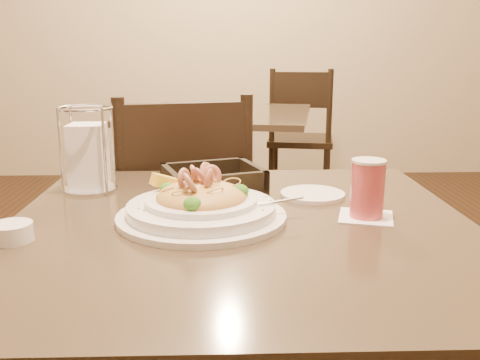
{
  "coord_description": "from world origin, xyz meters",
  "views": [
    {
      "loc": [
        -0.03,
        -0.97,
        1.06
      ],
      "look_at": [
        0.0,
        0.02,
        0.81
      ],
      "focal_mm": 40.0,
      "sensor_mm": 36.0,
      "label": 1
    }
  ],
  "objects_px": {
    "dining_chair_near": "(181,229)",
    "pasta_bowl": "(201,205)",
    "butter_ramekin": "(12,232)",
    "dining_chair_far": "(300,135)",
    "bread_basket": "(213,183)",
    "napkin_caddy": "(88,155)",
    "main_table": "(240,332)",
    "background_table": "(222,155)",
    "drink_glass": "(367,189)",
    "side_plate": "(313,194)"
  },
  "relations": [
    {
      "from": "pasta_bowl",
      "to": "side_plate",
      "type": "bearing_deg",
      "value": 33.09
    },
    {
      "from": "dining_chair_near",
      "to": "pasta_bowl",
      "type": "distance_m",
      "value": 0.68
    },
    {
      "from": "pasta_bowl",
      "to": "drink_glass",
      "type": "height_order",
      "value": "drink_glass"
    },
    {
      "from": "butter_ramekin",
      "to": "drink_glass",
      "type": "bearing_deg",
      "value": 9.64
    },
    {
      "from": "dining_chair_far",
      "to": "background_table",
      "type": "bearing_deg",
      "value": 63.01
    },
    {
      "from": "pasta_bowl",
      "to": "napkin_caddy",
      "type": "xyz_separation_m",
      "value": [
        -0.27,
        0.23,
        0.05
      ]
    },
    {
      "from": "dining_chair_near",
      "to": "butter_ramekin",
      "type": "distance_m",
      "value": 0.81
    },
    {
      "from": "background_table",
      "to": "bread_basket",
      "type": "bearing_deg",
      "value": -90.59
    },
    {
      "from": "dining_chair_near",
      "to": "drink_glass",
      "type": "xyz_separation_m",
      "value": [
        0.42,
        -0.62,
        0.29
      ]
    },
    {
      "from": "dining_chair_far",
      "to": "pasta_bowl",
      "type": "bearing_deg",
      "value": 87.32
    },
    {
      "from": "butter_ramekin",
      "to": "dining_chair_near",
      "type": "bearing_deg",
      "value": 72.34
    },
    {
      "from": "dining_chair_far",
      "to": "drink_glass",
      "type": "xyz_separation_m",
      "value": [
        -0.23,
        -2.49,
        0.29
      ]
    },
    {
      "from": "background_table",
      "to": "bread_basket",
      "type": "xyz_separation_m",
      "value": [
        -0.02,
        -1.59,
        0.25
      ]
    },
    {
      "from": "main_table",
      "to": "butter_ramekin",
      "type": "distance_m",
      "value": 0.48
    },
    {
      "from": "butter_ramekin",
      "to": "pasta_bowl",
      "type": "bearing_deg",
      "value": 18.31
    },
    {
      "from": "drink_glass",
      "to": "butter_ramekin",
      "type": "height_order",
      "value": "drink_glass"
    },
    {
      "from": "main_table",
      "to": "bread_basket",
      "type": "distance_m",
      "value": 0.35
    },
    {
      "from": "bread_basket",
      "to": "side_plate",
      "type": "xyz_separation_m",
      "value": [
        0.22,
        -0.05,
        -0.02
      ]
    },
    {
      "from": "drink_glass",
      "to": "main_table",
      "type": "bearing_deg",
      "value": -174.07
    },
    {
      "from": "napkin_caddy",
      "to": "side_plate",
      "type": "height_order",
      "value": "napkin_caddy"
    },
    {
      "from": "main_table",
      "to": "background_table",
      "type": "bearing_deg",
      "value": 91.23
    },
    {
      "from": "background_table",
      "to": "pasta_bowl",
      "type": "bearing_deg",
      "value": -91.16
    },
    {
      "from": "dining_chair_near",
      "to": "pasta_bowl",
      "type": "height_order",
      "value": "dining_chair_near"
    },
    {
      "from": "dining_chair_far",
      "to": "bread_basket",
      "type": "distance_m",
      "value": 2.36
    },
    {
      "from": "side_plate",
      "to": "background_table",
      "type": "bearing_deg",
      "value": 97.24
    },
    {
      "from": "side_plate",
      "to": "main_table",
      "type": "bearing_deg",
      "value": -132.86
    },
    {
      "from": "drink_glass",
      "to": "napkin_caddy",
      "type": "bearing_deg",
      "value": 159.05
    },
    {
      "from": "napkin_caddy",
      "to": "main_table",
      "type": "bearing_deg",
      "value": -36.33
    },
    {
      "from": "background_table",
      "to": "drink_glass",
      "type": "xyz_separation_m",
      "value": [
        0.29,
        -1.8,
        0.29
      ]
    },
    {
      "from": "drink_glass",
      "to": "butter_ramekin",
      "type": "xyz_separation_m",
      "value": [
        -0.65,
        -0.11,
        -0.04
      ]
    },
    {
      "from": "pasta_bowl",
      "to": "butter_ramekin",
      "type": "bearing_deg",
      "value": -161.69
    },
    {
      "from": "dining_chair_far",
      "to": "bread_basket",
      "type": "height_order",
      "value": "dining_chair_far"
    },
    {
      "from": "drink_glass",
      "to": "side_plate",
      "type": "height_order",
      "value": "drink_glass"
    },
    {
      "from": "dining_chair_near",
      "to": "napkin_caddy",
      "type": "distance_m",
      "value": 0.54
    },
    {
      "from": "side_plate",
      "to": "napkin_caddy",
      "type": "bearing_deg",
      "value": 172.14
    },
    {
      "from": "bread_basket",
      "to": "side_plate",
      "type": "distance_m",
      "value": 0.23
    },
    {
      "from": "dining_chair_far",
      "to": "butter_ramekin",
      "type": "xyz_separation_m",
      "value": [
        -0.88,
        -2.6,
        0.25
      ]
    },
    {
      "from": "napkin_caddy",
      "to": "side_plate",
      "type": "distance_m",
      "value": 0.53
    },
    {
      "from": "dining_chair_near",
      "to": "napkin_caddy",
      "type": "height_order",
      "value": "napkin_caddy"
    },
    {
      "from": "background_table",
      "to": "dining_chair_far",
      "type": "bearing_deg",
      "value": 53.07
    },
    {
      "from": "pasta_bowl",
      "to": "butter_ramekin",
      "type": "xyz_separation_m",
      "value": [
        -0.32,
        -0.11,
        -0.01
      ]
    },
    {
      "from": "dining_chair_near",
      "to": "drink_glass",
      "type": "relative_size",
      "value": 7.32
    },
    {
      "from": "pasta_bowl",
      "to": "napkin_caddy",
      "type": "relative_size",
      "value": 1.84
    },
    {
      "from": "dining_chair_near",
      "to": "pasta_bowl",
      "type": "relative_size",
      "value": 2.54
    },
    {
      "from": "background_table",
      "to": "napkin_caddy",
      "type": "height_order",
      "value": "napkin_caddy"
    },
    {
      "from": "background_table",
      "to": "drink_glass",
      "type": "height_order",
      "value": "drink_glass"
    },
    {
      "from": "bread_basket",
      "to": "napkin_caddy",
      "type": "xyz_separation_m",
      "value": [
        -0.29,
        0.02,
        0.06
      ]
    },
    {
      "from": "background_table",
      "to": "butter_ramekin",
      "type": "height_order",
      "value": "butter_ramekin"
    },
    {
      "from": "napkin_caddy",
      "to": "butter_ramekin",
      "type": "distance_m",
      "value": 0.35
    },
    {
      "from": "dining_chair_far",
      "to": "butter_ramekin",
      "type": "bearing_deg",
      "value": 81.19
    }
  ]
}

